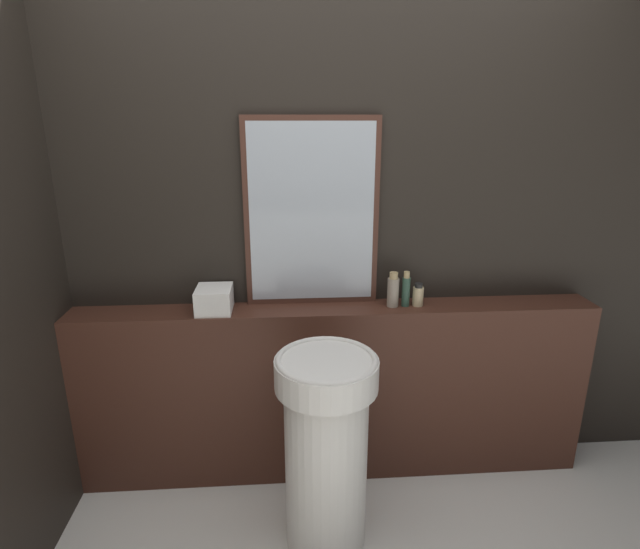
# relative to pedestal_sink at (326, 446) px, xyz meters

# --- Properties ---
(wall_back) EXTENTS (8.00, 0.06, 2.50)m
(wall_back) POSITION_rel_pedestal_sink_xyz_m (0.08, 0.58, 0.78)
(wall_back) COLOR black
(wall_back) RESTS_ON ground_plane
(vanity_counter) EXTENTS (2.49, 0.20, 0.90)m
(vanity_counter) POSITION_rel_pedestal_sink_xyz_m (0.08, 0.45, -0.02)
(vanity_counter) COLOR #422319
(vanity_counter) RESTS_ON ground_plane
(pedestal_sink) EXTENTS (0.41, 0.41, 0.87)m
(pedestal_sink) POSITION_rel_pedestal_sink_xyz_m (0.00, 0.00, 0.00)
(pedestal_sink) COLOR silver
(pedestal_sink) RESTS_ON ground_plane
(mirror) EXTENTS (0.62, 0.03, 0.87)m
(mirror) POSITION_rel_pedestal_sink_xyz_m (-0.02, 0.53, 0.86)
(mirror) COLOR #47281E
(mirror) RESTS_ON vanity_counter
(towel_stack) EXTENTS (0.16, 0.18, 0.11)m
(towel_stack) POSITION_rel_pedestal_sink_xyz_m (-0.48, 0.45, 0.49)
(towel_stack) COLOR white
(towel_stack) RESTS_ON vanity_counter
(shampoo_bottle) EXTENTS (0.05, 0.05, 0.17)m
(shampoo_bottle) POSITION_rel_pedestal_sink_xyz_m (0.35, 0.45, 0.51)
(shampoo_bottle) COLOR gray
(shampoo_bottle) RESTS_ON vanity_counter
(conditioner_bottle) EXTENTS (0.04, 0.04, 0.17)m
(conditioner_bottle) POSITION_rel_pedestal_sink_xyz_m (0.41, 0.45, 0.51)
(conditioner_bottle) COLOR #2D4C3D
(conditioner_bottle) RESTS_ON vanity_counter
(lotion_bottle) EXTENTS (0.05, 0.05, 0.11)m
(lotion_bottle) POSITION_rel_pedestal_sink_xyz_m (0.47, 0.45, 0.48)
(lotion_bottle) COLOR #C6B284
(lotion_bottle) RESTS_ON vanity_counter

